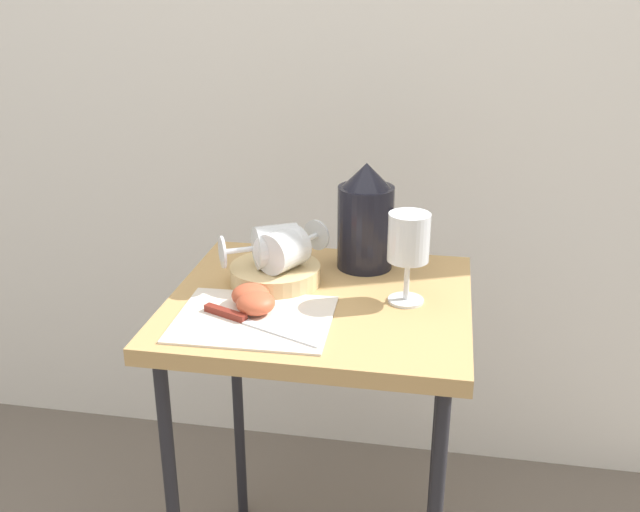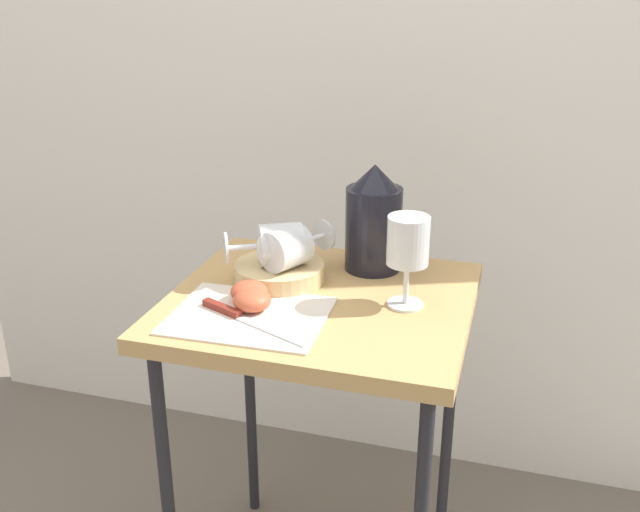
{
  "view_description": "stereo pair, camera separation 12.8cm",
  "coord_description": "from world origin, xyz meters",
  "px_view_note": "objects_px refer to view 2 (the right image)",
  "views": [
    {
      "loc": [
        0.21,
        -1.17,
        1.25
      ],
      "look_at": [
        0.0,
        0.0,
        0.78
      ],
      "focal_mm": 40.78,
      "sensor_mm": 36.0,
      "label": 1
    },
    {
      "loc": [
        0.33,
        -1.14,
        1.25
      ],
      "look_at": [
        0.0,
        0.0,
        0.78
      ],
      "focal_mm": 40.78,
      "sensor_mm": 36.0,
      "label": 2
    }
  ],
  "objects_px": {
    "table": "(320,333)",
    "knife": "(238,316)",
    "apple_half_left": "(249,292)",
    "wine_glass_upright": "(408,246)",
    "apple_half_right": "(252,300)",
    "wine_glass_tipped_far": "(288,248)",
    "wine_glass_tipped_near": "(279,244)",
    "basket_tray": "(279,272)",
    "pitcher": "(374,227)"
  },
  "relations": [
    {
      "from": "wine_glass_tipped_far",
      "to": "knife",
      "type": "xyz_separation_m",
      "value": [
        -0.03,
        -0.17,
        -0.06
      ]
    },
    {
      "from": "basket_tray",
      "to": "wine_glass_upright",
      "type": "distance_m",
      "value": 0.27
    },
    {
      "from": "pitcher",
      "to": "apple_half_right",
      "type": "height_order",
      "value": "pitcher"
    },
    {
      "from": "apple_half_left",
      "to": "wine_glass_upright",
      "type": "bearing_deg",
      "value": 14.44
    },
    {
      "from": "wine_glass_tipped_far",
      "to": "knife",
      "type": "height_order",
      "value": "wine_glass_tipped_far"
    },
    {
      "from": "basket_tray",
      "to": "apple_half_left",
      "type": "xyz_separation_m",
      "value": [
        -0.02,
        -0.11,
        0.0
      ]
    },
    {
      "from": "table",
      "to": "wine_glass_upright",
      "type": "relative_size",
      "value": 4.23
    },
    {
      "from": "basket_tray",
      "to": "wine_glass_tipped_far",
      "type": "bearing_deg",
      "value": -24.84
    },
    {
      "from": "wine_glass_tipped_far",
      "to": "wine_glass_tipped_near",
      "type": "bearing_deg",
      "value": 161.43
    },
    {
      "from": "basket_tray",
      "to": "knife",
      "type": "bearing_deg",
      "value": -94.13
    },
    {
      "from": "table",
      "to": "knife",
      "type": "distance_m",
      "value": 0.18
    },
    {
      "from": "wine_glass_upright",
      "to": "apple_half_left",
      "type": "bearing_deg",
      "value": -165.56
    },
    {
      "from": "apple_half_left",
      "to": "knife",
      "type": "bearing_deg",
      "value": -85.15
    },
    {
      "from": "pitcher",
      "to": "apple_half_left",
      "type": "distance_m",
      "value": 0.29
    },
    {
      "from": "wine_glass_tipped_far",
      "to": "apple_half_right",
      "type": "height_order",
      "value": "wine_glass_tipped_far"
    },
    {
      "from": "table",
      "to": "wine_glass_tipped_near",
      "type": "relative_size",
      "value": 4.37
    },
    {
      "from": "wine_glass_tipped_near",
      "to": "knife",
      "type": "relative_size",
      "value": 0.72
    },
    {
      "from": "wine_glass_tipped_far",
      "to": "knife",
      "type": "distance_m",
      "value": 0.18
    },
    {
      "from": "basket_tray",
      "to": "apple_half_right",
      "type": "relative_size",
      "value": 2.55
    },
    {
      "from": "apple_half_right",
      "to": "knife",
      "type": "relative_size",
      "value": 0.3
    },
    {
      "from": "table",
      "to": "apple_half_left",
      "type": "height_order",
      "value": "apple_half_left"
    },
    {
      "from": "pitcher",
      "to": "table",
      "type": "bearing_deg",
      "value": -111.55
    },
    {
      "from": "pitcher",
      "to": "knife",
      "type": "height_order",
      "value": "pitcher"
    },
    {
      "from": "wine_glass_tipped_far",
      "to": "apple_half_left",
      "type": "relative_size",
      "value": 2.34
    },
    {
      "from": "table",
      "to": "wine_glass_upright",
      "type": "distance_m",
      "value": 0.24
    },
    {
      "from": "wine_glass_tipped_near",
      "to": "knife",
      "type": "xyz_separation_m",
      "value": [
        -0.01,
        -0.17,
        -0.07
      ]
    },
    {
      "from": "pitcher",
      "to": "apple_half_left",
      "type": "relative_size",
      "value": 3.16
    },
    {
      "from": "wine_glass_tipped_near",
      "to": "apple_half_left",
      "type": "xyz_separation_m",
      "value": [
        -0.02,
        -0.11,
        -0.05
      ]
    },
    {
      "from": "basket_tray",
      "to": "knife",
      "type": "xyz_separation_m",
      "value": [
        -0.01,
        -0.18,
        -0.01
      ]
    },
    {
      "from": "basket_tray",
      "to": "apple_half_left",
      "type": "relative_size",
      "value": 2.55
    },
    {
      "from": "table",
      "to": "wine_glass_tipped_near",
      "type": "distance_m",
      "value": 0.18
    },
    {
      "from": "table",
      "to": "wine_glass_tipped_far",
      "type": "xyz_separation_m",
      "value": [
        -0.07,
        0.04,
        0.15
      ]
    },
    {
      "from": "apple_half_right",
      "to": "knife",
      "type": "distance_m",
      "value": 0.04
    },
    {
      "from": "table",
      "to": "pitcher",
      "type": "relative_size",
      "value": 3.3
    },
    {
      "from": "wine_glass_upright",
      "to": "wine_glass_tipped_near",
      "type": "height_order",
      "value": "wine_glass_upright"
    },
    {
      "from": "pitcher",
      "to": "wine_glass_tipped_far",
      "type": "bearing_deg",
      "value": -138.82
    },
    {
      "from": "pitcher",
      "to": "wine_glass_tipped_near",
      "type": "relative_size",
      "value": 1.32
    },
    {
      "from": "wine_glass_upright",
      "to": "knife",
      "type": "distance_m",
      "value": 0.31
    },
    {
      "from": "table",
      "to": "apple_half_left",
      "type": "xyz_separation_m",
      "value": [
        -0.11,
        -0.06,
        0.09
      ]
    },
    {
      "from": "basket_tray",
      "to": "knife",
      "type": "height_order",
      "value": "basket_tray"
    },
    {
      "from": "apple_half_right",
      "to": "wine_glass_tipped_near",
      "type": "bearing_deg",
      "value": 89.38
    },
    {
      "from": "wine_glass_tipped_far",
      "to": "wine_glass_upright",
      "type": "bearing_deg",
      "value": -7.57
    },
    {
      "from": "table",
      "to": "knife",
      "type": "bearing_deg",
      "value": -130.11
    },
    {
      "from": "wine_glass_tipped_far",
      "to": "pitcher",
      "type": "bearing_deg",
      "value": 41.18
    },
    {
      "from": "basket_tray",
      "to": "pitcher",
      "type": "height_order",
      "value": "pitcher"
    },
    {
      "from": "apple_half_right",
      "to": "wine_glass_tipped_far",
      "type": "bearing_deg",
      "value": 80.66
    },
    {
      "from": "wine_glass_tipped_far",
      "to": "apple_half_left",
      "type": "height_order",
      "value": "wine_glass_tipped_far"
    },
    {
      "from": "pitcher",
      "to": "wine_glass_tipped_near",
      "type": "bearing_deg",
      "value": -144.2
    },
    {
      "from": "table",
      "to": "knife",
      "type": "height_order",
      "value": "knife"
    },
    {
      "from": "basket_tray",
      "to": "wine_glass_tipped_far",
      "type": "distance_m",
      "value": 0.06
    }
  ]
}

